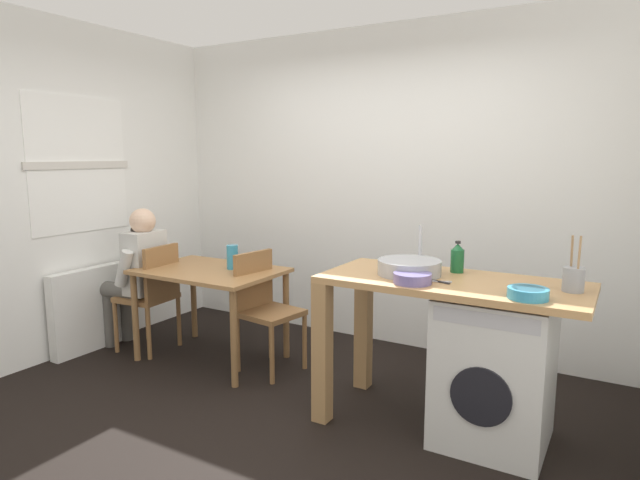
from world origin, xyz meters
TOP-DOWN VIEW (x-y plane):
  - ground_plane at (0.00, 0.00)m, footprint 5.46×5.46m
  - wall_back at (0.00, 1.75)m, footprint 4.60×0.10m
  - wall_window_side at (-2.15, 0.00)m, footprint 0.12×3.80m
  - radiator at (-2.02, 0.30)m, footprint 0.10×0.80m
  - dining_table at (-1.00, 0.61)m, footprint 1.10×0.76m
  - chair_person_seat at (-1.54, 0.52)m, footprint 0.43×0.43m
  - chair_opposite at (-0.52, 0.67)m, footprint 0.46×0.46m
  - seated_person at (-1.70, 0.50)m, footprint 0.51×0.52m
  - kitchen_counter at (0.77, 0.46)m, footprint 1.50×0.68m
  - washing_machine at (1.25, 0.46)m, footprint 0.60×0.61m
  - sink_basin at (0.72, 0.46)m, footprint 0.38×0.38m
  - tap at (0.72, 0.64)m, footprint 0.02×0.02m
  - bottle_tall_green at (0.95, 0.67)m, footprint 0.08×0.08m
  - mixing_bowl at (0.82, 0.26)m, footprint 0.21×0.21m
  - utensil_crock at (1.61, 0.51)m, footprint 0.11×0.11m
  - colander at (1.43, 0.24)m, footprint 0.20×0.20m
  - vase at (-0.85, 0.71)m, footprint 0.09×0.09m
  - scissors at (0.93, 0.36)m, footprint 0.15×0.06m

SIDE VIEW (x-z plane):
  - ground_plane at x=0.00m, z-range 0.00..0.00m
  - radiator at x=-2.02m, z-range 0.00..0.70m
  - washing_machine at x=1.25m, z-range 0.00..0.86m
  - chair_person_seat at x=-1.54m, z-range 0.06..0.96m
  - chair_opposite at x=-0.52m, z-range 0.06..0.96m
  - dining_table at x=-1.00m, z-range 0.27..1.01m
  - seated_person at x=-1.70m, z-range 0.07..1.27m
  - kitchen_counter at x=0.77m, z-range 0.30..1.22m
  - vase at x=-0.85m, z-range 0.74..0.93m
  - scissors at x=0.93m, z-range 0.92..0.93m
  - colander at x=1.43m, z-range 0.92..0.98m
  - mixing_bowl at x=0.82m, z-range 0.92..0.98m
  - sink_basin at x=0.72m, z-range 0.92..1.01m
  - utensil_crock at x=1.61m, z-range 0.84..1.14m
  - bottle_tall_green at x=0.95m, z-range 0.91..1.11m
  - tap at x=0.72m, z-range 0.92..1.20m
  - wall_back at x=0.00m, z-range 0.00..2.70m
  - wall_window_side at x=-2.15m, z-range 0.00..2.70m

